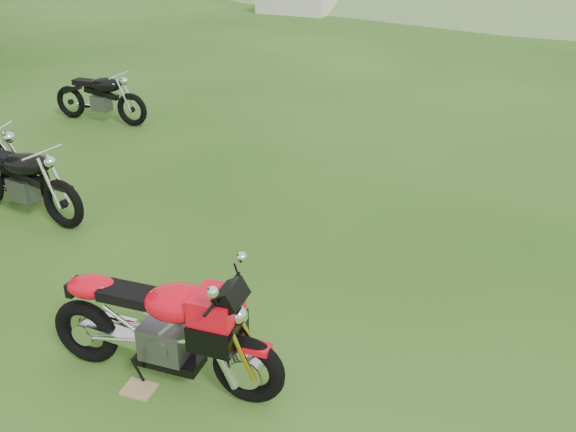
# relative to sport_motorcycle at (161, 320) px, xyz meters

# --- Properties ---
(ground) EXTENTS (120.00, 120.00, 0.00)m
(ground) POSITION_rel_sport_motorcycle_xyz_m (0.53, 1.31, -0.62)
(ground) COLOR #1F480F
(ground) RESTS_ON ground
(sport_motorcycle) EXTENTS (2.13, 1.02, 1.24)m
(sport_motorcycle) POSITION_rel_sport_motorcycle_xyz_m (0.00, 0.00, 0.00)
(sport_motorcycle) COLOR red
(sport_motorcycle) RESTS_ON ground
(plywood_board) EXTENTS (0.31, 0.27, 0.02)m
(plywood_board) POSITION_rel_sport_motorcycle_xyz_m (-0.20, -0.16, -0.61)
(plywood_board) COLOR tan
(plywood_board) RESTS_ON ground
(vintage_moto_a) EXTENTS (2.04, 1.25, 1.07)m
(vintage_moto_a) POSITION_rel_sport_motorcycle_xyz_m (-2.66, 3.01, -0.09)
(vintage_moto_a) COLOR black
(vintage_moto_a) RESTS_ON ground
(vintage_moto_d) EXTENTS (1.96, 0.97, 1.01)m
(vintage_moto_d) POSITION_rel_sport_motorcycle_xyz_m (-3.06, 7.01, -0.12)
(vintage_moto_d) COLOR black
(vintage_moto_d) RESTS_ON ground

